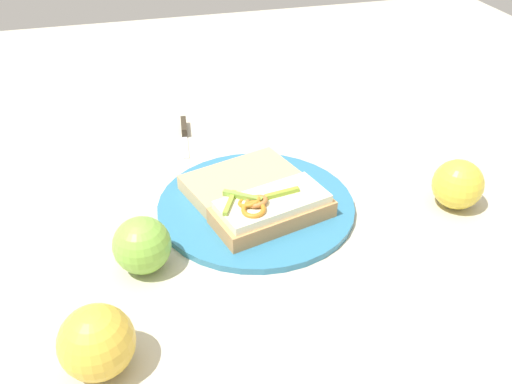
% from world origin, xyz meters
% --- Properties ---
extents(ground_plane, '(2.00, 2.00, 0.00)m').
position_xyz_m(ground_plane, '(0.00, 0.00, 0.00)').
color(ground_plane, '#BDB79F').
rests_on(ground_plane, ground).
extents(plate, '(0.30, 0.30, 0.01)m').
position_xyz_m(plate, '(0.00, 0.00, 0.01)').
color(plate, teal).
rests_on(plate, ground_plane).
extents(sandwich, '(0.19, 0.12, 0.05)m').
position_xyz_m(sandwich, '(-0.01, 0.05, 0.03)').
color(sandwich, tan).
rests_on(sandwich, plate).
extents(bread_slice_side, '(0.19, 0.15, 0.02)m').
position_xyz_m(bread_slice_side, '(0.01, -0.05, 0.02)').
color(bread_slice_side, tan).
rests_on(bread_slice_side, plate).
extents(apple_0, '(0.11, 0.11, 0.08)m').
position_xyz_m(apple_0, '(-0.30, 0.07, 0.04)').
color(apple_0, gold).
rests_on(apple_0, ground_plane).
extents(apple_1, '(0.10, 0.10, 0.08)m').
position_xyz_m(apple_1, '(0.18, 0.09, 0.04)').
color(apple_1, '#7EBA42').
rests_on(apple_1, ground_plane).
extents(apple_2, '(0.11, 0.11, 0.08)m').
position_xyz_m(apple_2, '(0.24, 0.24, 0.04)').
color(apple_2, gold).
rests_on(apple_2, ground_plane).
extents(knife, '(0.03, 0.14, 0.02)m').
position_xyz_m(knife, '(0.07, -0.27, 0.01)').
color(knife, silver).
rests_on(knife, ground_plane).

